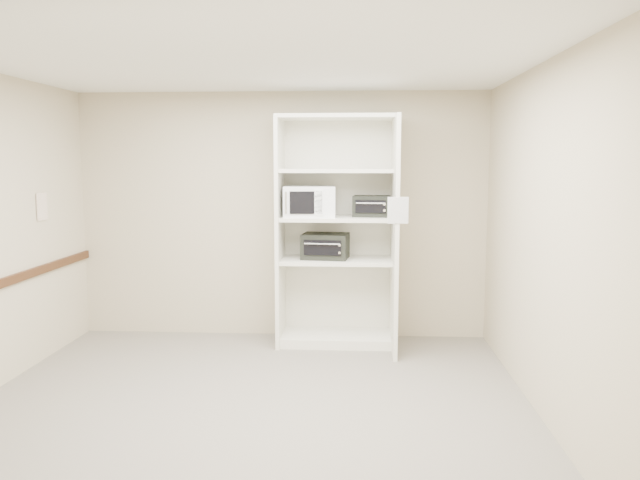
# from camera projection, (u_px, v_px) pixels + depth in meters

# --- Properties ---
(floor) EXTENTS (4.50, 4.00, 0.01)m
(floor) POSITION_uv_depth(u_px,v_px,m) (253.00, 401.00, 5.09)
(floor) COLOR slate
(floor) RESTS_ON ground
(ceiling) EXTENTS (4.50, 4.00, 0.01)m
(ceiling) POSITION_uv_depth(u_px,v_px,m) (248.00, 62.00, 4.75)
(ceiling) COLOR white
(wall_back) EXTENTS (4.50, 0.02, 2.70)m
(wall_back) POSITION_uv_depth(u_px,v_px,m) (282.00, 216.00, 6.90)
(wall_back) COLOR #B1AA8C
(wall_back) RESTS_ON ground
(wall_front) EXTENTS (4.50, 0.02, 2.70)m
(wall_front) POSITION_uv_depth(u_px,v_px,m) (178.00, 288.00, 2.94)
(wall_front) COLOR #B1AA8C
(wall_front) RESTS_ON ground
(wall_right) EXTENTS (0.02, 4.00, 2.70)m
(wall_right) POSITION_uv_depth(u_px,v_px,m) (541.00, 239.00, 4.79)
(wall_right) COLOR #B1AA8C
(wall_right) RESTS_ON ground
(shelving_unit) EXTENTS (1.24, 0.92, 2.42)m
(shelving_unit) POSITION_uv_depth(u_px,v_px,m) (341.00, 239.00, 6.60)
(shelving_unit) COLOR white
(shelving_unit) RESTS_ON floor
(microwave) EXTENTS (0.56, 0.44, 0.32)m
(microwave) POSITION_uv_depth(u_px,v_px,m) (309.00, 201.00, 6.53)
(microwave) COLOR white
(microwave) RESTS_ON shelving_unit
(toaster_oven_upper) EXTENTS (0.41, 0.32, 0.22)m
(toaster_oven_upper) POSITION_uv_depth(u_px,v_px,m) (372.00, 206.00, 6.55)
(toaster_oven_upper) COLOR black
(toaster_oven_upper) RESTS_ON shelving_unit
(toaster_oven_lower) EXTENTS (0.51, 0.41, 0.26)m
(toaster_oven_lower) POSITION_uv_depth(u_px,v_px,m) (325.00, 246.00, 6.62)
(toaster_oven_lower) COLOR black
(toaster_oven_lower) RESTS_ON shelving_unit
(paper_sign) EXTENTS (0.19, 0.03, 0.25)m
(paper_sign) POSITION_uv_depth(u_px,v_px,m) (398.00, 210.00, 5.89)
(paper_sign) COLOR white
(paper_sign) RESTS_ON shelving_unit
(wall_poster) EXTENTS (0.01, 0.19, 0.27)m
(wall_poster) POSITION_uv_depth(u_px,v_px,m) (42.00, 207.00, 6.08)
(wall_poster) COLOR white
(wall_poster) RESTS_ON wall_left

